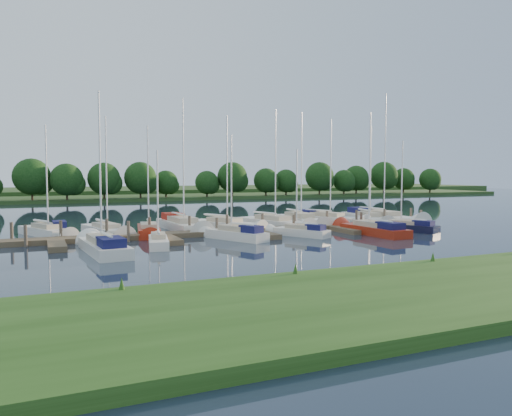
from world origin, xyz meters
name	(u,v)px	position (x,y,z in m)	size (l,w,h in m)	color
ground	(293,245)	(0.00, 0.00, 0.00)	(260.00, 260.00, 0.00)	#192133
near_bank	(463,287)	(0.00, -16.00, 0.25)	(90.00, 10.00, 0.50)	#204513
dock	(254,232)	(0.00, 7.31, 0.20)	(40.00, 6.00, 0.40)	brown
mooring_pilings	(249,226)	(0.00, 8.43, 0.60)	(38.24, 2.84, 2.00)	#473D33
far_shore	(126,197)	(0.00, 75.00, 0.30)	(180.00, 30.00, 0.60)	#243C17
distant_hill	(110,191)	(0.00, 100.00, 0.70)	(220.00, 40.00, 1.40)	#355726
treeline	(158,179)	(3.85, 62.06, 4.15)	(146.46, 9.91, 8.22)	#38281C
sailboat_n_0	(47,233)	(-16.50, 13.04, 0.27)	(4.34, 7.35, 9.64)	silver
motorboat	(60,231)	(-15.50, 13.03, 0.33)	(1.40, 4.58, 1.50)	silver
sailboat_n_2	(107,231)	(-11.75, 12.09, 0.27)	(3.46, 8.37, 10.44)	silver
sailboat_n_3	(149,231)	(-8.46, 10.51, 0.27)	(2.84, 7.65, 9.62)	maroon
sailboat_n_4	(182,226)	(-4.90, 12.74, 0.34)	(2.86, 9.90, 12.53)	silver
sailboat_n_5	(225,226)	(-1.00, 11.74, 0.28)	(5.31, 8.35, 11.01)	silver
sailboat_n_6	(274,224)	(4.05, 11.73, 0.28)	(4.41, 9.37, 11.84)	silver
sailboat_n_7	(300,222)	(7.39, 12.50, 0.28)	(2.27, 9.23, 11.86)	silver
sailboat_n_8	(327,220)	(11.09, 13.29, 0.32)	(5.20, 8.73, 11.34)	silver
sailboat_n_9	(369,220)	(15.28, 11.57, 0.28)	(3.25, 8.34, 10.57)	silver
sailboat_n_10	(381,219)	(16.96, 11.70, 0.33)	(3.39, 11.39, 14.26)	silver
sailboat_s_0	(103,248)	(-13.25, 1.89, 0.33)	(2.71, 8.77, 11.12)	silver
sailboat_s_1	(158,243)	(-9.26, 3.25, 0.28)	(2.16, 5.56, 7.25)	silver
sailboat_s_2	(235,236)	(-2.87, 4.42, 0.34)	(3.77, 6.48, 8.69)	silver
sailboat_s_3	(300,232)	(2.92, 4.30, 0.32)	(3.61, 5.58, 7.59)	silver
sailboat_s_4	(372,231)	(9.20, 2.88, 0.33)	(2.26, 8.51, 10.87)	maroon
sailboat_s_5	(405,227)	(13.57, 3.86, 0.31)	(3.71, 6.57, 8.57)	black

